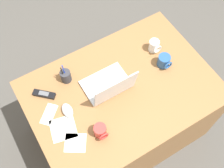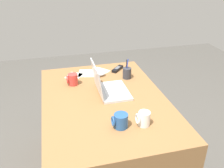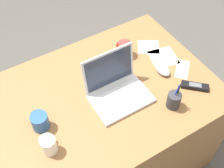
# 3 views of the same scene
# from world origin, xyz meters

# --- Properties ---
(ground_plane) EXTENTS (6.00, 6.00, 0.00)m
(ground_plane) POSITION_xyz_m (0.00, 0.00, 0.00)
(ground_plane) COLOR #4C4944
(desk) EXTENTS (1.28, 0.90, 0.75)m
(desk) POSITION_xyz_m (0.00, 0.00, 0.37)
(desk) COLOR olive
(desk) RESTS_ON ground
(laptop) EXTENTS (0.32, 0.26, 0.24)m
(laptop) POSITION_xyz_m (0.07, -0.05, 0.80)
(laptop) COLOR silver
(laptop) RESTS_ON desk
(computer_mouse) EXTENTS (0.07, 0.11, 0.04)m
(computer_mouse) POSITION_xyz_m (0.39, -0.04, 0.77)
(computer_mouse) COLOR silver
(computer_mouse) RESTS_ON desk
(coffee_mug_white) EXTENTS (0.08, 0.09, 0.09)m
(coffee_mug_white) POSITION_xyz_m (0.28, 0.20, 0.80)
(coffee_mug_white) COLOR #C63833
(coffee_mug_white) RESTS_ON desk
(coffee_mug_tall) EXTENTS (0.07, 0.09, 0.09)m
(coffee_mug_tall) POSITION_xyz_m (-0.38, -0.16, 0.80)
(coffee_mug_tall) COLOR white
(coffee_mug_tall) RESTS_ON desk
(coffee_mug_spare) EXTENTS (0.09, 0.10, 0.09)m
(coffee_mug_spare) POSITION_xyz_m (-0.36, -0.02, 0.79)
(coffee_mug_spare) COLOR #26518C
(coffee_mug_spare) RESTS_ON desk
(cordless_phone) EXTENTS (0.14, 0.14, 0.03)m
(cordless_phone) POSITION_xyz_m (0.47, -0.23, 0.76)
(cordless_phone) COLOR black
(cordless_phone) RESTS_ON desk
(pen_holder) EXTENTS (0.07, 0.07, 0.17)m
(pen_holder) POSITION_xyz_m (0.29, -0.26, 0.80)
(pen_holder) COLOR #333338
(pen_holder) RESTS_ON desk
(paper_note_near_laptop) EXTENTS (0.19, 0.19, 0.00)m
(paper_note_near_laptop) POSITION_xyz_m (0.47, 0.05, 0.75)
(paper_note_near_laptop) COLOR white
(paper_note_near_laptop) RESTS_ON desk
(paper_note_left) EXTENTS (0.18, 0.17, 0.00)m
(paper_note_left) POSITION_xyz_m (0.45, 0.17, 0.75)
(paper_note_left) COLOR white
(paper_note_left) RESTS_ON desk
(paper_note_right) EXTENTS (0.16, 0.15, 0.00)m
(paper_note_right) POSITION_xyz_m (0.51, -0.09, 0.75)
(paper_note_right) COLOR white
(paper_note_right) RESTS_ON desk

